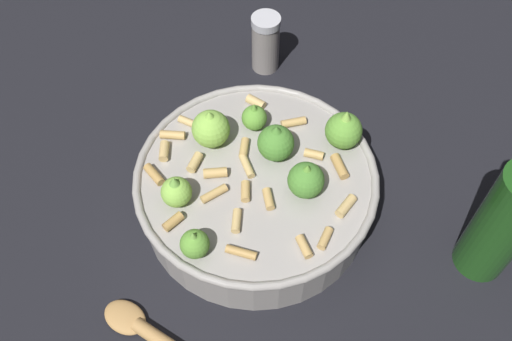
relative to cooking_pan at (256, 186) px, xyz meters
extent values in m
plane|color=black|center=(0.00, 0.00, -0.04)|extent=(2.40, 2.40, 0.00)
cylinder|color=#9E9993|center=(0.00, 0.00, -0.01)|extent=(0.28, 0.28, 0.07)
torus|color=#9E9993|center=(0.00, 0.00, 0.02)|extent=(0.29, 0.29, 0.01)
sphere|color=#8CC64C|center=(-0.03, 0.07, 0.05)|extent=(0.05, 0.05, 0.05)
cone|color=#8CC64C|center=(-0.03, 0.07, 0.07)|extent=(0.02, 0.02, 0.02)
sphere|color=#4C8933|center=(0.03, 0.02, 0.05)|extent=(0.04, 0.04, 0.04)
cone|color=#4C8933|center=(0.03, 0.02, 0.07)|extent=(0.02, 0.02, 0.02)
sphere|color=#4C8933|center=(0.04, -0.04, 0.05)|extent=(0.04, 0.04, 0.04)
cone|color=#609E38|center=(0.04, -0.04, 0.07)|extent=(0.02, 0.02, 0.02)
sphere|color=#8CC64C|center=(-0.10, 0.00, 0.04)|extent=(0.04, 0.04, 0.04)
cone|color=#75B247|center=(-0.10, 0.00, 0.06)|extent=(0.02, 0.02, 0.02)
sphere|color=#609E38|center=(0.02, 0.07, 0.04)|extent=(0.03, 0.03, 0.03)
cone|color=#609E38|center=(0.02, 0.07, 0.06)|extent=(0.01, 0.01, 0.02)
sphere|color=#609E38|center=(0.12, 0.01, 0.05)|extent=(0.05, 0.05, 0.05)
cone|color=#8CC64C|center=(0.12, 0.01, 0.07)|extent=(0.02, 0.02, 0.02)
sphere|color=#609E38|center=(-0.10, -0.07, 0.04)|extent=(0.03, 0.03, 0.03)
cone|color=#75B247|center=(-0.10, -0.07, 0.06)|extent=(0.01, 0.01, 0.02)
cylinder|color=tan|center=(0.04, 0.10, 0.03)|extent=(0.02, 0.03, 0.01)
cylinder|color=tan|center=(-0.09, 0.07, 0.03)|extent=(0.02, 0.03, 0.01)
cylinder|color=tan|center=(0.00, -0.04, 0.03)|extent=(0.01, 0.03, 0.01)
cylinder|color=tan|center=(0.00, 0.04, 0.03)|extent=(0.02, 0.03, 0.01)
cylinder|color=tan|center=(-0.05, -0.09, 0.03)|extent=(0.03, 0.03, 0.01)
cylinder|color=tan|center=(0.01, -0.11, 0.03)|extent=(0.01, 0.03, 0.01)
cylinder|color=tan|center=(0.07, 0.05, 0.03)|extent=(0.03, 0.01, 0.01)
cylinder|color=tan|center=(-0.01, 0.01, 0.03)|extent=(0.01, 0.03, 0.01)
cylinder|color=tan|center=(0.08, -0.08, 0.03)|extent=(0.03, 0.02, 0.01)
cylinder|color=tan|center=(0.09, -0.03, 0.03)|extent=(0.01, 0.03, 0.01)
cylinder|color=tan|center=(-0.04, -0.05, 0.03)|extent=(0.02, 0.03, 0.01)
cylinder|color=tan|center=(-0.05, 0.10, 0.03)|extent=(0.02, 0.02, 0.01)
cylinder|color=tan|center=(-0.11, 0.04, 0.03)|extent=(0.02, 0.03, 0.01)
cylinder|color=tan|center=(0.04, -0.11, 0.03)|extent=(0.03, 0.02, 0.01)
cylinder|color=tan|center=(-0.06, -0.01, 0.03)|extent=(0.03, 0.02, 0.01)
cylinder|color=tan|center=(-0.02, -0.02, 0.03)|extent=(0.02, 0.03, 0.01)
cylinder|color=tan|center=(-0.08, 0.09, 0.03)|extent=(0.03, 0.02, 0.01)
cylinder|color=tan|center=(-0.05, 0.02, 0.03)|extent=(0.03, 0.02, 0.01)
cylinder|color=tan|center=(-0.06, 0.04, 0.03)|extent=(0.03, 0.03, 0.01)
cylinder|color=tan|center=(0.07, 0.00, 0.03)|extent=(0.02, 0.02, 0.01)
cylinder|color=tan|center=(-0.11, -0.03, 0.03)|extent=(0.03, 0.02, 0.01)
cylinder|color=gray|center=(0.10, 0.23, 0.00)|extent=(0.04, 0.04, 0.08)
cylinder|color=silver|center=(0.10, 0.23, 0.04)|extent=(0.04, 0.04, 0.01)
cylinder|color=#1E4C19|center=(0.22, -0.17, 0.04)|extent=(0.06, 0.06, 0.17)
ellipsoid|color=#B2844C|center=(-0.19, -0.09, -0.04)|extent=(0.06, 0.06, 0.01)
camera|label=1|loc=(-0.14, -0.35, 0.57)|focal=38.99mm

